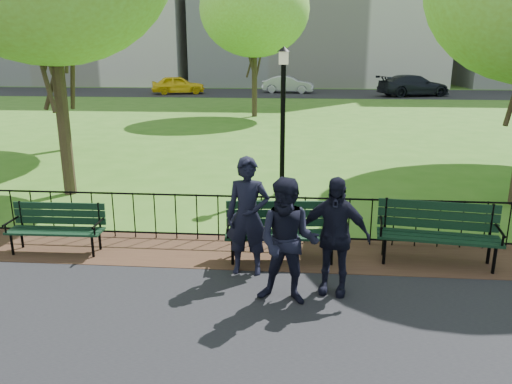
# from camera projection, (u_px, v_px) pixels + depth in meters

# --- Properties ---
(ground) EXTENTS (120.00, 120.00, 0.00)m
(ground) POSITION_uv_depth(u_px,v_px,m) (264.00, 292.00, 7.38)
(ground) COLOR #34641A
(dirt_strip) EXTENTS (60.00, 1.60, 0.01)m
(dirt_strip) POSITION_uv_depth(u_px,v_px,m) (270.00, 252.00, 8.81)
(dirt_strip) COLOR #311C14
(dirt_strip) RESTS_ON ground
(far_street) EXTENTS (70.00, 9.00, 0.01)m
(far_street) POSITION_uv_depth(u_px,v_px,m) (294.00, 93.00, 40.90)
(far_street) COLOR black
(far_street) RESTS_ON ground
(iron_fence) EXTENTS (24.06, 0.06, 1.00)m
(iron_fence) POSITION_uv_depth(u_px,v_px,m) (272.00, 217.00, 9.16)
(iron_fence) COLOR black
(iron_fence) RESTS_ON ground
(park_bench_main) EXTENTS (1.93, 0.73, 1.07)m
(park_bench_main) POSITION_uv_depth(u_px,v_px,m) (268.00, 224.00, 8.34)
(park_bench_main) COLOR black
(park_bench_main) RESTS_ON ground
(park_bench_left_a) EXTENTS (1.66, 0.55, 0.94)m
(park_bench_left_a) POSITION_uv_depth(u_px,v_px,m) (57.00, 223.00, 8.76)
(park_bench_left_a) COLOR black
(park_bench_left_a) RESTS_ON ground
(park_bench_right_a) EXTENTS (2.01, 0.86, 1.11)m
(park_bench_right_a) POSITION_uv_depth(u_px,v_px,m) (438.00, 227.00, 8.26)
(park_bench_right_a) COLOR black
(park_bench_right_a) RESTS_ON ground
(lamppost) EXTENTS (0.32, 0.32, 3.54)m
(lamppost) POSITION_uv_depth(u_px,v_px,m) (283.00, 116.00, 11.93)
(lamppost) COLOR black
(lamppost) RESTS_ON ground
(tree_far_c) EXTENTS (5.60, 5.60, 7.81)m
(tree_far_c) POSITION_uv_depth(u_px,v_px,m) (254.00, 9.00, 25.31)
(tree_far_c) COLOR #2D2116
(tree_far_c) RESTS_ON ground
(person_left) EXTENTS (0.71, 0.48, 1.89)m
(person_left) POSITION_uv_depth(u_px,v_px,m) (248.00, 216.00, 7.78)
(person_left) COLOR black
(person_left) RESTS_ON asphalt_path
(person_mid) EXTENTS (0.94, 0.60, 1.81)m
(person_mid) POSITION_uv_depth(u_px,v_px,m) (288.00, 242.00, 6.85)
(person_mid) COLOR black
(person_mid) RESTS_ON asphalt_path
(person_right) EXTENTS (1.09, 0.62, 1.75)m
(person_right) POSITION_uv_depth(u_px,v_px,m) (334.00, 236.00, 7.15)
(person_right) COLOR black
(person_right) RESTS_ON asphalt_path
(taxi) EXTENTS (4.52, 2.76, 1.44)m
(taxi) POSITION_uv_depth(u_px,v_px,m) (178.00, 85.00, 40.02)
(taxi) COLOR yellow
(taxi) RESTS_ON far_street
(sedan_silver) EXTENTS (4.34, 1.92, 1.38)m
(sedan_silver) POSITION_uv_depth(u_px,v_px,m) (288.00, 84.00, 40.97)
(sedan_silver) COLOR #AAADB2
(sedan_silver) RESTS_ON far_street
(sedan_dark) EXTENTS (5.93, 3.81, 1.60)m
(sedan_dark) POSITION_uv_depth(u_px,v_px,m) (414.00, 86.00, 38.09)
(sedan_dark) COLOR black
(sedan_dark) RESTS_ON far_street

